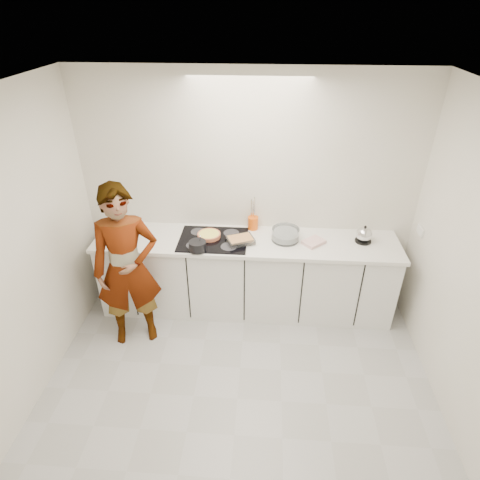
# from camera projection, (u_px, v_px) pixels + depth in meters

# --- Properties ---
(floor) EXTENTS (3.60, 3.20, 0.00)m
(floor) POSITION_uv_depth(u_px,v_px,m) (237.00, 399.00, 3.64)
(floor) COLOR #B2B2B2
(floor) RESTS_ON ground
(ceiling) EXTENTS (3.60, 3.20, 0.00)m
(ceiling) POSITION_uv_depth(u_px,v_px,m) (236.00, 103.00, 2.29)
(ceiling) COLOR white
(ceiling) RESTS_ON wall_back
(wall_back) EXTENTS (3.60, 0.00, 2.60)m
(wall_back) POSITION_uv_depth(u_px,v_px,m) (248.00, 194.00, 4.33)
(wall_back) COLOR silver
(wall_back) RESTS_ON ground
(wall_left) EXTENTS (0.00, 3.20, 2.60)m
(wall_left) POSITION_uv_depth(u_px,v_px,m) (3.00, 274.00, 3.07)
(wall_left) COLOR silver
(wall_left) RESTS_ON ground
(base_cabinets) EXTENTS (3.20, 0.58, 0.87)m
(base_cabinets) POSITION_uv_depth(u_px,v_px,m) (246.00, 276.00, 4.50)
(base_cabinets) COLOR white
(base_cabinets) RESTS_ON floor
(countertop) EXTENTS (3.24, 0.64, 0.04)m
(countertop) POSITION_uv_depth(u_px,v_px,m) (246.00, 242.00, 4.27)
(countertop) COLOR white
(countertop) RESTS_ON base_cabinets
(hob) EXTENTS (0.72, 0.54, 0.01)m
(hob) POSITION_uv_depth(u_px,v_px,m) (213.00, 239.00, 4.26)
(hob) COLOR black
(hob) RESTS_ON countertop
(tart_dish) EXTENTS (0.32, 0.32, 0.04)m
(tart_dish) POSITION_uv_depth(u_px,v_px,m) (209.00, 235.00, 4.28)
(tart_dish) COLOR #C96945
(tart_dish) RESTS_ON hob
(saucepan) EXTENTS (0.23, 0.23, 0.17)m
(saucepan) POSITION_uv_depth(u_px,v_px,m) (198.00, 246.00, 4.04)
(saucepan) COLOR black
(saucepan) RESTS_ON hob
(baking_dish) EXTENTS (0.33, 0.29, 0.05)m
(baking_dish) POSITION_uv_depth(u_px,v_px,m) (240.00, 240.00, 4.18)
(baking_dish) COLOR silver
(baking_dish) RESTS_ON hob
(mixing_bowl) EXTENTS (0.35, 0.35, 0.13)m
(mixing_bowl) POSITION_uv_depth(u_px,v_px,m) (285.00, 235.00, 4.23)
(mixing_bowl) COLOR silver
(mixing_bowl) RESTS_ON countertop
(tea_towel) EXTENTS (0.27, 0.27, 0.04)m
(tea_towel) POSITION_uv_depth(u_px,v_px,m) (314.00, 242.00, 4.19)
(tea_towel) COLOR white
(tea_towel) RESTS_ON countertop
(kettle) EXTENTS (0.20, 0.20, 0.19)m
(kettle) POSITION_uv_depth(u_px,v_px,m) (364.00, 235.00, 4.19)
(kettle) COLOR black
(kettle) RESTS_ON countertop
(utensil_crock) EXTENTS (0.14, 0.14, 0.14)m
(utensil_crock) POSITION_uv_depth(u_px,v_px,m) (253.00, 223.00, 4.44)
(utensil_crock) COLOR #EC590E
(utensil_crock) RESTS_ON countertop
(cook) EXTENTS (0.73, 0.58, 1.74)m
(cook) POSITION_uv_depth(u_px,v_px,m) (127.00, 268.00, 3.88)
(cook) COLOR white
(cook) RESTS_ON floor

